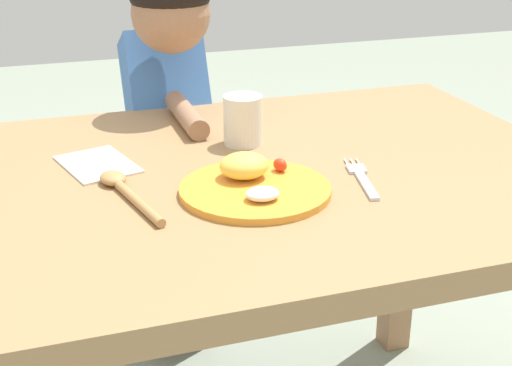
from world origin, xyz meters
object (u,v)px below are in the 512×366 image
at_px(plate, 252,184).
at_px(person, 170,160).
at_px(drinking_cup, 243,120).
at_px(spoon, 124,189).
at_px(fork, 362,178).

xyz_separation_m(plate, person, (-0.02, 0.58, -0.17)).
xyz_separation_m(plate, drinking_cup, (0.05, 0.23, 0.03)).
xyz_separation_m(plate, spoon, (-0.20, 0.05, -0.00)).
relative_size(spoon, drinking_cup, 2.37).
relative_size(fork, person, 0.18).
bearing_deg(person, spoon, 71.18).
xyz_separation_m(plate, fork, (0.19, -0.01, -0.01)).
xyz_separation_m(fork, person, (-0.22, 0.59, -0.16)).
distance_m(plate, fork, 0.19).
bearing_deg(drinking_cup, person, 102.32).
relative_size(plate, drinking_cup, 2.61).
bearing_deg(person, fork, 110.04).
height_order(plate, drinking_cup, drinking_cup).
relative_size(fork, spoon, 0.81).
bearing_deg(plate, drinking_cup, 76.49).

